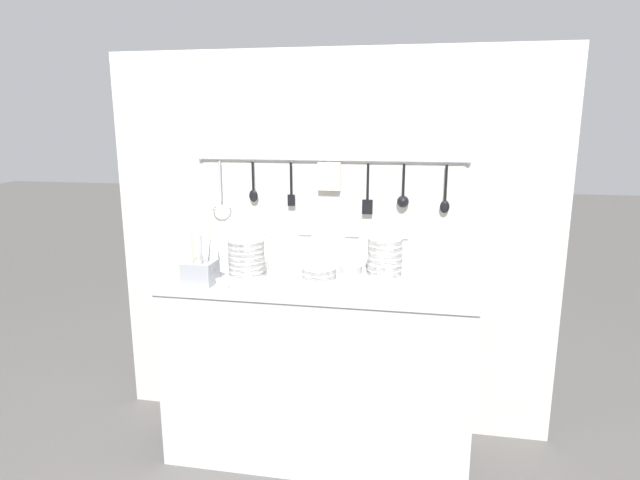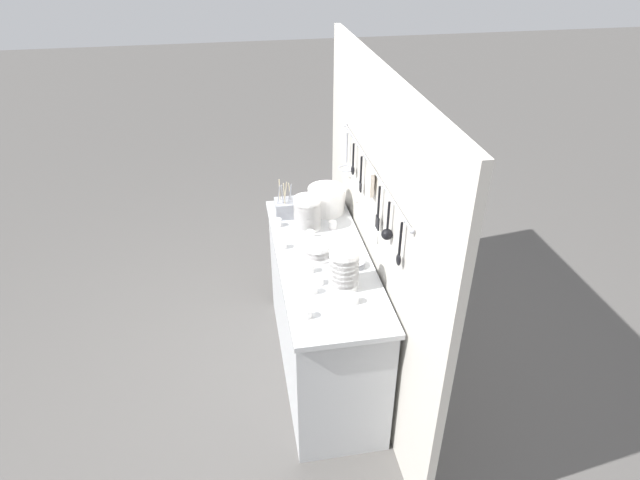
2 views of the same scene
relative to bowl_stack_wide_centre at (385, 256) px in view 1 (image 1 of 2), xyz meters
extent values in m
plane|color=#514F4C|center=(-0.29, -0.06, -0.97)|extent=(20.00, 20.00, 0.00)
cube|color=#B7BABC|center=(-0.29, -0.06, -0.13)|extent=(1.42, 0.52, 0.03)
cube|color=#B7BABC|center=(-0.29, -0.06, -0.55)|extent=(1.37, 0.50, 0.83)
cube|color=#BCB7AD|center=(-0.29, 0.24, -0.02)|extent=(2.22, 0.04, 1.90)
cylinder|color=#93969E|center=(-0.29, 0.21, 0.41)|extent=(1.30, 0.01, 0.01)
sphere|color=#93969E|center=(-0.94, 0.21, 0.41)|extent=(0.02, 0.02, 0.02)
sphere|color=#93969E|center=(0.36, 0.21, 0.41)|extent=(0.02, 0.02, 0.02)
cylinder|color=#93969E|center=(-0.84, 0.19, 0.30)|extent=(0.01, 0.01, 0.19)
torus|color=#93969E|center=(-0.84, 0.19, 0.16)|extent=(0.10, 0.10, 0.01)
cylinder|color=#93969E|center=(-0.84, 0.20, 0.40)|extent=(0.00, 0.01, 0.02)
cylinder|color=black|center=(-0.67, 0.19, 0.33)|extent=(0.01, 0.01, 0.14)
ellipsoid|color=black|center=(-0.67, 0.19, 0.23)|extent=(0.04, 0.02, 0.06)
cylinder|color=#93969E|center=(-0.67, 0.20, 0.40)|extent=(0.01, 0.01, 0.02)
cylinder|color=black|center=(-0.48, 0.19, 0.32)|extent=(0.01, 0.01, 0.16)
cube|color=black|center=(-0.48, 0.19, 0.21)|extent=(0.04, 0.01, 0.06)
cylinder|color=#93969E|center=(-0.48, 0.20, 0.40)|extent=(0.01, 0.01, 0.02)
cube|color=beige|center=(-0.29, 0.19, 0.33)|extent=(0.11, 0.02, 0.13)
cylinder|color=#93969E|center=(-0.29, 0.20, 0.40)|extent=(0.01, 0.01, 0.02)
cylinder|color=black|center=(-0.10, 0.19, 0.31)|extent=(0.01, 0.01, 0.18)
cube|color=black|center=(-0.10, 0.19, 0.19)|extent=(0.05, 0.01, 0.07)
cylinder|color=#93969E|center=(-0.10, 0.20, 0.40)|extent=(0.01, 0.01, 0.02)
cylinder|color=black|center=(0.07, 0.19, 0.32)|extent=(0.01, 0.01, 0.16)
sphere|color=black|center=(0.07, 0.19, 0.22)|extent=(0.06, 0.06, 0.06)
cylinder|color=#93969E|center=(0.07, 0.20, 0.40)|extent=(0.01, 0.01, 0.02)
cylinder|color=black|center=(0.26, 0.19, 0.31)|extent=(0.01, 0.01, 0.17)
ellipsoid|color=black|center=(0.26, 0.19, 0.20)|extent=(0.04, 0.02, 0.06)
cylinder|color=#93969E|center=(0.26, 0.20, 0.40)|extent=(0.00, 0.01, 0.02)
cube|color=white|center=(-0.65, 0.21, 0.07)|extent=(0.07, 0.01, 0.07)
cube|color=white|center=(-0.41, 0.21, 0.07)|extent=(0.07, 0.01, 0.07)
cube|color=white|center=(-0.17, 0.21, 0.07)|extent=(0.07, 0.01, 0.07)
cube|color=white|center=(0.06, 0.21, 0.07)|extent=(0.07, 0.01, 0.07)
cylinder|color=white|center=(0.00, 0.00, -0.08)|extent=(0.15, 0.15, 0.05)
cylinder|color=white|center=(0.00, 0.00, -0.06)|extent=(0.15, 0.15, 0.05)
cylinder|color=white|center=(0.00, 0.00, -0.03)|extent=(0.15, 0.15, 0.05)
cylinder|color=white|center=(0.00, 0.00, 0.00)|extent=(0.15, 0.15, 0.05)
cylinder|color=white|center=(0.00, 0.00, 0.03)|extent=(0.15, 0.15, 0.05)
cylinder|color=white|center=(0.00, 0.00, 0.06)|extent=(0.15, 0.15, 0.05)
cylinder|color=white|center=(0.00, 0.00, 0.08)|extent=(0.15, 0.15, 0.05)
cylinder|color=white|center=(-0.28, -0.09, -0.09)|extent=(0.15, 0.15, 0.04)
cylinder|color=white|center=(-0.28, -0.09, -0.07)|extent=(0.15, 0.15, 0.04)
cylinder|color=white|center=(-0.28, -0.09, -0.04)|extent=(0.15, 0.15, 0.04)
cylinder|color=white|center=(-0.62, -0.09, -0.09)|extent=(0.16, 0.16, 0.04)
cylinder|color=white|center=(-0.62, -0.09, -0.07)|extent=(0.16, 0.16, 0.04)
cylinder|color=white|center=(-0.62, -0.09, -0.04)|extent=(0.16, 0.16, 0.04)
cylinder|color=white|center=(-0.62, -0.09, -0.02)|extent=(0.16, 0.16, 0.04)
cylinder|color=white|center=(-0.62, -0.09, 0.00)|extent=(0.16, 0.16, 0.04)
cylinder|color=white|center=(-0.62, -0.09, 0.03)|extent=(0.16, 0.16, 0.04)
cylinder|color=white|center=(-0.62, -0.09, 0.05)|extent=(0.16, 0.16, 0.04)
cylinder|color=white|center=(-0.62, -0.09, 0.07)|extent=(0.16, 0.16, 0.04)
cylinder|color=white|center=(-0.81, 0.06, -0.10)|extent=(0.24, 0.24, 0.01)
cylinder|color=white|center=(-0.81, 0.06, -0.09)|extent=(0.24, 0.24, 0.01)
cylinder|color=white|center=(-0.81, 0.06, -0.08)|extent=(0.24, 0.24, 0.01)
cylinder|color=white|center=(-0.81, 0.06, -0.07)|extent=(0.24, 0.24, 0.01)
cylinder|color=white|center=(-0.81, 0.06, -0.06)|extent=(0.24, 0.24, 0.01)
cylinder|color=white|center=(-0.81, 0.06, -0.05)|extent=(0.24, 0.24, 0.01)
cylinder|color=white|center=(-0.81, 0.06, -0.03)|extent=(0.24, 0.24, 0.01)
cylinder|color=white|center=(-0.81, 0.06, -0.02)|extent=(0.24, 0.24, 0.01)
cylinder|color=white|center=(-0.81, 0.06, -0.01)|extent=(0.24, 0.24, 0.01)
cylinder|color=white|center=(-0.81, 0.06, 0.00)|extent=(0.24, 0.24, 0.01)
cylinder|color=white|center=(-0.81, 0.06, 0.01)|extent=(0.24, 0.24, 0.01)
cylinder|color=white|center=(-0.81, 0.06, 0.02)|extent=(0.24, 0.24, 0.01)
cylinder|color=white|center=(-0.81, 0.06, 0.03)|extent=(0.24, 0.24, 0.01)
cylinder|color=white|center=(-0.81, 0.06, 0.05)|extent=(0.24, 0.24, 0.01)
cylinder|color=#93969E|center=(-0.17, 0.10, -0.09)|extent=(0.11, 0.11, 0.03)
cube|color=#93969E|center=(-0.79, -0.20, -0.06)|extent=(0.13, 0.13, 0.10)
cylinder|color=#C6B793|center=(-0.83, -0.20, 0.03)|extent=(0.02, 0.03, 0.17)
cylinder|color=#93969E|center=(-0.77, -0.25, 0.03)|extent=(0.01, 0.03, 0.18)
cylinder|color=#93969E|center=(-0.76, -0.18, 0.03)|extent=(0.02, 0.03, 0.18)
cylinder|color=#93969E|center=(-0.80, -0.17, 0.02)|extent=(0.01, 0.02, 0.17)
cylinder|color=#C6B793|center=(-0.81, -0.24, 0.04)|extent=(0.01, 0.01, 0.19)
cylinder|color=#C6B793|center=(-0.75, -0.21, 0.04)|extent=(0.03, 0.01, 0.20)
cylinder|color=#93969E|center=(-0.78, -0.22, 0.03)|extent=(0.01, 0.02, 0.17)
cylinder|color=#C6B793|center=(-0.81, -0.17, 0.03)|extent=(0.01, 0.02, 0.17)
cylinder|color=white|center=(-0.42, -0.27, -0.09)|extent=(0.05, 0.05, 0.05)
cylinder|color=white|center=(0.15, 0.02, -0.09)|extent=(0.05, 0.05, 0.05)
cylinder|color=white|center=(-0.58, 0.06, -0.09)|extent=(0.05, 0.05, 0.05)
cylinder|color=white|center=(-0.04, -0.12, -0.09)|extent=(0.05, 0.05, 0.05)
cylinder|color=white|center=(-0.50, -0.09, -0.09)|extent=(0.05, 0.05, 0.05)
cylinder|color=white|center=(0.03, -0.17, -0.09)|extent=(0.05, 0.05, 0.05)
cylinder|color=white|center=(-0.16, -0.15, -0.09)|extent=(0.05, 0.05, 0.05)
cylinder|color=white|center=(-0.67, -0.27, -0.09)|extent=(0.05, 0.05, 0.05)
cylinder|color=white|center=(0.22, -0.23, -0.09)|extent=(0.05, 0.05, 0.05)
camera|label=1|loc=(0.14, -2.33, 0.60)|focal=30.00mm
camera|label=2|loc=(2.17, -0.51, 1.56)|focal=30.00mm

